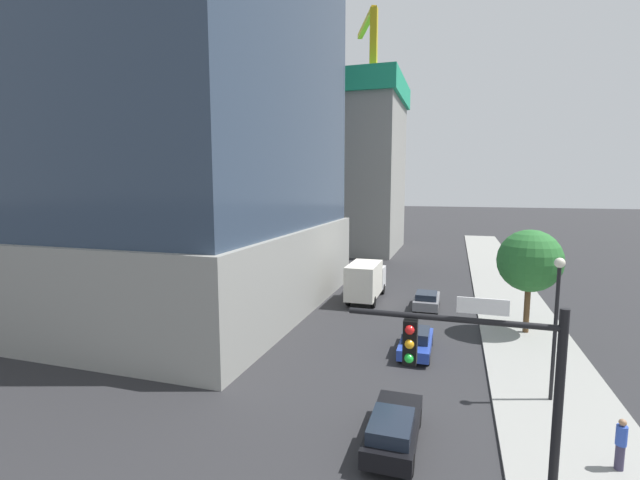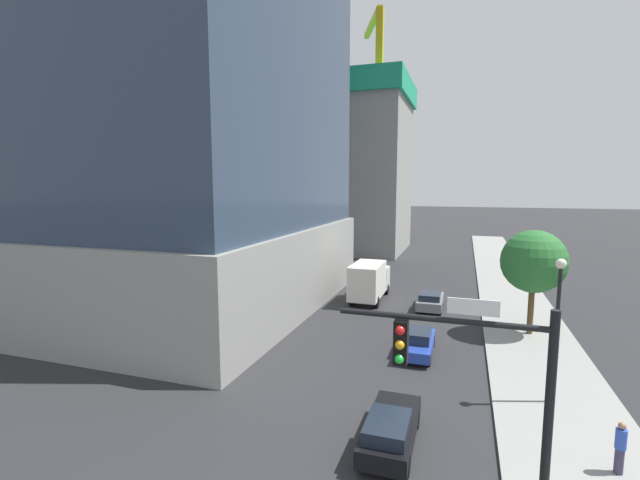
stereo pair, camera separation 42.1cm
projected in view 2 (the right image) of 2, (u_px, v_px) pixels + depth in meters
The scene contains 10 objects.
sidewalk at pixel (536, 354), 24.70m from camera, with size 5.35×120.00×0.15m, color gray.
construction_building at pixel (353, 158), 63.98m from camera, with size 16.18×16.90×32.57m.
traffic_light_pole at pixel (482, 398), 9.70m from camera, with size 4.73×0.48×6.95m.
street_lamp at pixel (558, 311), 18.57m from camera, with size 0.44×0.44×6.36m.
street_tree at pixel (534, 262), 27.31m from camera, with size 3.96×3.96×6.66m.
car_blue at pixel (417, 342), 24.79m from camera, with size 1.72×4.39×1.43m.
car_black at pixel (390, 429), 15.87m from camera, with size 1.74×4.51×1.46m.
car_gray at pixel (430, 301), 33.74m from camera, with size 1.84×4.15×1.40m.
box_truck at pixel (369, 280), 36.13m from camera, with size 2.31×6.64×3.26m.
pedestrian_blue_shirt at pixel (620, 447), 14.23m from camera, with size 0.34×0.34×1.77m.
Camera 2 is at (4.71, -6.37, 9.57)m, focal length 24.45 mm.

